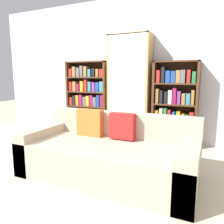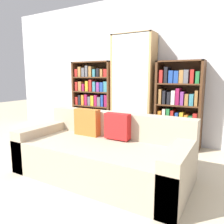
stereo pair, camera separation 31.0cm
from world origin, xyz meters
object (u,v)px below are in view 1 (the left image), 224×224
at_px(couch, 109,154).
at_px(bookshelf_left, 89,100).
at_px(display_cabinet, 130,89).
at_px(wine_bottle, 138,141).
at_px(bookshelf_right, 175,106).

relative_size(couch, bookshelf_left, 1.39).
bearing_deg(display_cabinet, wine_bottle, -56.11).
height_order(couch, bookshelf_left, bookshelf_left).
bearing_deg(bookshelf_left, couch, -52.39).
bearing_deg(bookshelf_left, display_cabinet, -0.96).
relative_size(couch, display_cabinet, 1.06).
xyz_separation_m(display_cabinet, bookshelf_right, (0.83, 0.02, -0.28)).
height_order(couch, wine_bottle, couch).
bearing_deg(bookshelf_left, wine_bottle, -22.33).
height_order(bookshelf_right, wine_bottle, bookshelf_right).
bearing_deg(bookshelf_right, wine_bottle, -134.63).
bearing_deg(wine_bottle, display_cabinet, 123.89).
xyz_separation_m(couch, bookshelf_right, (0.54, 1.56, 0.43)).
distance_m(couch, bookshelf_left, 2.03).
bearing_deg(couch, bookshelf_left, 127.61).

